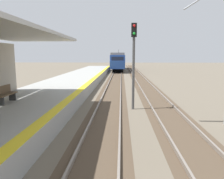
{
  "coord_description": "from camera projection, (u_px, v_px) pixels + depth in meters",
  "views": [
    {
      "loc": [
        2.68,
        4.23,
        3.31
      ],
      "look_at": [
        2.34,
        12.04,
        2.1
      ],
      "focal_mm": 35.34,
      "sensor_mm": 36.0,
      "label": 1
    }
  ],
  "objects": [
    {
      "name": "station_platform",
      "position": [
        28.0,
        107.0,
        12.28
      ],
      "size": [
        5.0,
        80.0,
        0.91
      ],
      "color": "#999993",
      "rests_on": "ground"
    },
    {
      "name": "track_pair_nearest_platform",
      "position": [
        111.0,
        101.0,
        16.1
      ],
      "size": [
        2.34,
        120.0,
        0.16
      ],
      "color": "#4C3D2D",
      "rests_on": "ground"
    },
    {
      "name": "platform_bench",
      "position": [
        5.0,
        94.0,
        11.27
      ],
      "size": [
        0.45,
        1.6,
        0.88
      ],
      "color": "brown",
      "rests_on": "station_platform"
    },
    {
      "name": "approaching_train",
      "position": [
        118.0,
        61.0,
        50.26
      ],
      "size": [
        2.93,
        19.6,
        4.76
      ],
      "color": "navy",
      "rests_on": "ground"
    },
    {
      "name": "track_pair_middle",
      "position": [
        157.0,
        101.0,
        15.96
      ],
      "size": [
        2.34,
        120.0,
        0.16
      ],
      "color": "#4C3D2D",
      "rests_on": "ground"
    },
    {
      "name": "rail_signal_post",
      "position": [
        134.0,
        57.0,
        13.25
      ],
      "size": [
        0.32,
        0.34,
        5.2
      ],
      "color": "#4C4C4C",
      "rests_on": "ground"
    }
  ]
}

